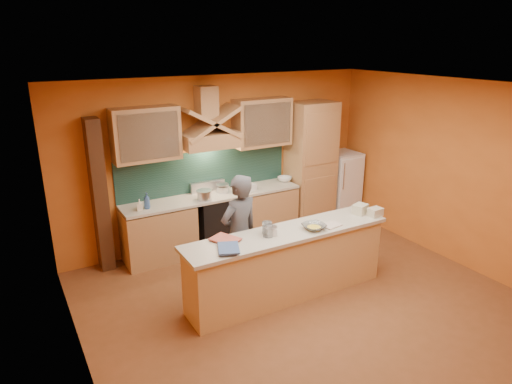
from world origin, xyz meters
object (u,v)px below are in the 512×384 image
stove (214,221)px  fridge (341,185)px  person (239,234)px  kitchen_scale (272,231)px  mixing_bowl (314,227)px

stove → fridge: (2.70, 0.00, 0.20)m
person → kitchen_scale: bearing=103.4°
person → mixing_bowl: 1.01m
stove → kitchen_scale: (-0.04, -1.89, 0.54)m
person → fridge: bearing=-166.8°
stove → person: size_ratio=0.54×
fridge → mixing_bowl: 2.98m
kitchen_scale → fridge: bearing=56.6°
kitchen_scale → mixing_bowl: kitchen_scale is taller
kitchen_scale → mixing_bowl: bearing=9.8°
mixing_bowl → person: bearing=143.7°
stove → mixing_bowl: mixing_bowl is taller
stove → kitchen_scale: bearing=-91.3°
fridge → person: person is taller
person → kitchen_scale: size_ratio=13.99×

